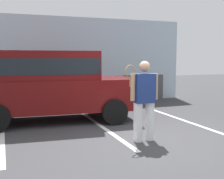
{
  "coord_description": "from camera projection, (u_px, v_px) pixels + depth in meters",
  "views": [
    {
      "loc": [
        -2.91,
        -5.67,
        1.87
      ],
      "look_at": [
        -0.29,
        1.2,
        1.05
      ],
      "focal_mm": 46.24,
      "sensor_mm": 36.0,
      "label": 1
    }
  ],
  "objects": [
    {
      "name": "ground_plane",
      "position": [
        143.0,
        141.0,
        6.5
      ],
      "size": [
        40.0,
        40.0,
        0.0
      ],
      "primitive_type": "plane",
      "color": "#38383A"
    },
    {
      "name": "potted_plant_by_porch",
      "position": [
        134.0,
        94.0,
        11.42
      ],
      "size": [
        0.6,
        0.6,
        0.79
      ],
      "color": "gray",
      "rests_on": "ground_plane"
    },
    {
      "name": "parked_suv",
      "position": [
        51.0,
        82.0,
        8.41
      ],
      "size": [
        4.75,
        2.48,
        2.05
      ],
      "rotation": [
        0.0,
        0.0,
        -0.09
      ],
      "color": "#590C0C",
      "rests_on": "ground_plane"
    },
    {
      "name": "parking_stripe_0",
      "position": [
        2.0,
        136.0,
        6.84
      ],
      "size": [
        0.12,
        4.4,
        0.01
      ],
      "primitive_type": "cube",
      "color": "silver",
      "rests_on": "ground_plane"
    },
    {
      "name": "house_frontage",
      "position": [
        78.0,
        63.0,
        11.78
      ],
      "size": [
        9.24,
        0.4,
        3.48
      ],
      "color": "silver",
      "rests_on": "ground_plane"
    },
    {
      "name": "parking_stripe_1",
      "position": [
        103.0,
        127.0,
        7.74
      ],
      "size": [
        0.12,
        4.4,
        0.01
      ],
      "primitive_type": "cube",
      "color": "silver",
      "rests_on": "ground_plane"
    },
    {
      "name": "parking_stripe_2",
      "position": [
        183.0,
        120.0,
        8.64
      ],
      "size": [
        0.12,
        4.4,
        0.01
      ],
      "primitive_type": "cube",
      "color": "silver",
      "rests_on": "ground_plane"
    },
    {
      "name": "tennis_player_man",
      "position": [
        144.0,
        100.0,
        6.41
      ],
      "size": [
        0.8,
        0.28,
        1.79
      ],
      "rotation": [
        0.0,
        0.0,
        3.13
      ],
      "color": "white",
      "rests_on": "ground_plane"
    }
  ]
}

